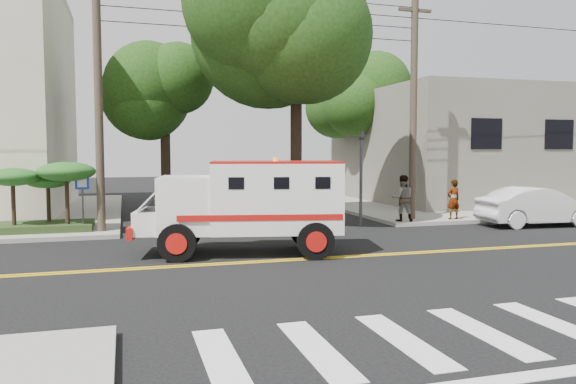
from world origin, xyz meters
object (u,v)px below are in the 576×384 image
object	(u,v)px
parked_sedan	(538,207)
pedestrian_a	(453,199)
pedestrian_b	(402,198)
armored_truck	(249,201)

from	to	relation	value
parked_sedan	pedestrian_a	size ratio (longest dim) A/B	2.87
parked_sedan	pedestrian_b	size ratio (longest dim) A/B	2.53
pedestrian_b	pedestrian_a	bearing A→B (deg)	-161.03
pedestrian_b	parked_sedan	bearing A→B (deg)	179.66
armored_truck	pedestrian_b	world-z (taller)	armored_truck
pedestrian_a	parked_sedan	bearing A→B (deg)	143.21
armored_truck	pedestrian_b	size ratio (longest dim) A/B	3.35
pedestrian_a	pedestrian_b	distance (m)	2.26
armored_truck	pedestrian_a	size ratio (longest dim) A/B	3.79
armored_truck	parked_sedan	distance (m)	12.15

